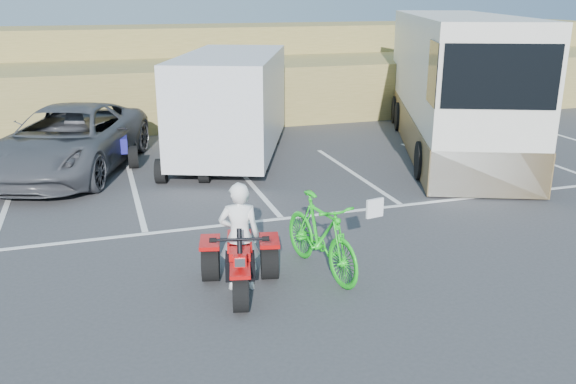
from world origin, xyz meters
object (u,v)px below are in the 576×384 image
object	(u,v)px
rider	(239,236)
quad_atv_green	(186,176)
green_dirt_bike	(321,235)
cargo_trailer	(232,102)
red_trike_atv	(241,292)
rv_motorhome	(452,91)
grey_pickup	(69,140)
quad_atv_blue	(114,164)

from	to	relation	value
rider	quad_atv_green	distance (m)	6.42
green_dirt_bike	cargo_trailer	bearing A→B (deg)	77.31
red_trike_atv	rv_motorhome	xyz separation A→B (m)	(8.15, 7.38, 1.62)
grey_pickup	quad_atv_blue	xyz separation A→B (m)	(1.05, 0.44, -0.82)
quad_atv_blue	rv_motorhome	bearing A→B (deg)	-2.78
rv_motorhome	quad_atv_green	distance (m)	8.21
green_dirt_bike	rider	bearing A→B (deg)	175.83
rider	green_dirt_bike	bearing A→B (deg)	-160.91
rv_motorhome	quad_atv_blue	distance (m)	9.85
rv_motorhome	quad_atv_green	bearing A→B (deg)	-151.50
rider	grey_pickup	bearing A→B (deg)	-58.31
grey_pickup	rv_motorhome	bearing A→B (deg)	17.89
red_trike_atv	quad_atv_green	xyz separation A→B (m)	(0.15, 6.51, 0.00)
cargo_trailer	quad_atv_green	xyz separation A→B (m)	(-1.57, -1.61, -1.53)
rider	rv_motorhome	world-z (taller)	rv_motorhome
grey_pickup	quad_atv_green	xyz separation A→B (m)	(2.73, -1.31, -0.82)
quad_atv_blue	quad_atv_green	size ratio (longest dim) A/B	0.99
rider	rv_motorhome	xyz separation A→B (m)	(8.12, 7.24, 0.77)
grey_pickup	quad_atv_green	distance (m)	3.13
rider	green_dirt_bike	xyz separation A→B (m)	(1.37, 0.15, -0.21)
green_dirt_bike	rv_motorhome	distance (m)	9.84
green_dirt_bike	quad_atv_blue	xyz separation A→B (m)	(-2.93, 7.96, -0.64)
rider	quad_atv_blue	size ratio (longest dim) A/B	1.00
red_trike_atv	green_dirt_bike	bearing A→B (deg)	24.78
rv_motorhome	quad_atv_green	xyz separation A→B (m)	(-8.00, -0.88, -1.62)
red_trike_atv	grey_pickup	size ratio (longest dim) A/B	0.28
grey_pickup	rv_motorhome	size ratio (longest dim) A/B	0.56
rider	rv_motorhome	distance (m)	10.91
green_dirt_bike	quad_atv_green	xyz separation A→B (m)	(-1.25, 6.21, -0.64)
green_dirt_bike	quad_atv_green	distance (m)	6.37
cargo_trailer	quad_atv_green	size ratio (longest dim) A/B	3.81
grey_pickup	quad_atv_blue	distance (m)	1.40
grey_pickup	rv_motorhome	distance (m)	10.77
quad_atv_blue	grey_pickup	bearing A→B (deg)	-155.03
rider	quad_atv_blue	xyz separation A→B (m)	(-1.56, 8.10, -0.85)
green_dirt_bike	quad_atv_green	bearing A→B (deg)	90.99
rider	quad_atv_green	world-z (taller)	rider
red_trike_atv	rider	size ratio (longest dim) A/B	0.97
cargo_trailer	rv_motorhome	bearing A→B (deg)	15.28
grey_pickup	cargo_trailer	world-z (taller)	cargo_trailer
quad_atv_green	grey_pickup	bearing A→B (deg)	169.85
red_trike_atv	rv_motorhome	size ratio (longest dim) A/B	0.16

